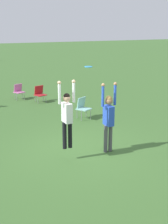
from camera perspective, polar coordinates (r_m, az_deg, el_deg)
The scene contains 7 objects.
ground_plane at distance 9.94m, azimuth -0.35°, elevation -7.14°, with size 120.00×120.00×0.00m, color #3D662D.
person_jumping at distance 8.88m, azimuth -3.13°, elevation -0.26°, with size 0.54×0.39×2.01m.
person_defending at distance 9.54m, azimuth 4.51°, elevation -0.70°, with size 0.52×0.37×2.19m.
frisbee at distance 9.11m, azimuth 0.80°, elevation 8.28°, with size 0.23×0.23×0.02m.
camping_chair_0 at distance 17.01m, azimuth -11.85°, elevation 3.88°, with size 0.60×0.65×0.80m.
camping_chair_1 at distance 13.15m, azimuth -0.24°, elevation 1.06°, with size 0.69×0.75×0.90m.
camping_chair_2 at distance 16.19m, azimuth -8.10°, elevation 3.49°, with size 0.63×0.67×0.83m.
Camera 1 is at (-3.99, -8.24, 3.86)m, focal length 50.00 mm.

